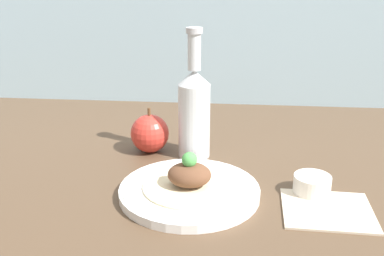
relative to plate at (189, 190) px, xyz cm
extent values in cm
cube|color=brown|center=(-1.79, 8.45, -3.08)|extent=(180.00, 110.00, 4.00)
cylinder|color=white|center=(0.00, 0.00, -0.23)|extent=(26.71, 26.71, 1.69)
torus|color=white|center=(0.00, 0.00, 0.36)|extent=(25.76, 25.76, 1.18)
cylinder|color=beige|center=(0.00, 0.00, 0.81)|extent=(17.71, 17.71, 0.40)
ellipsoid|color=brown|center=(0.00, 0.00, 3.23)|extent=(8.21, 6.98, 4.43)
sphere|color=#4CA34C|center=(0.00, 0.00, 6.31)|extent=(2.88, 2.88, 2.88)
cylinder|color=silver|center=(-0.83, 19.08, 7.31)|extent=(7.14, 7.14, 16.78)
cone|color=silver|center=(-0.83, 19.08, 17.31)|extent=(7.14, 7.14, 3.21)
cylinder|color=silver|center=(-0.83, 19.08, 22.84)|extent=(2.86, 2.86, 7.85)
cylinder|color=#B7B7BC|center=(-0.83, 19.08, 27.36)|extent=(3.57, 3.57, 1.20)
sphere|color=red|center=(-11.32, 20.52, 3.38)|extent=(8.92, 8.92, 8.92)
cylinder|color=brown|center=(-11.32, 20.52, 8.54)|extent=(0.71, 0.71, 2.01)
cube|color=beige|center=(25.10, -3.55, -0.68)|extent=(16.31, 14.50, 0.80)
cylinder|color=silver|center=(23.21, 2.75, 0.81)|extent=(7.06, 7.06, 3.78)
camera|label=1|loc=(7.68, -75.58, 40.30)|focal=42.00mm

